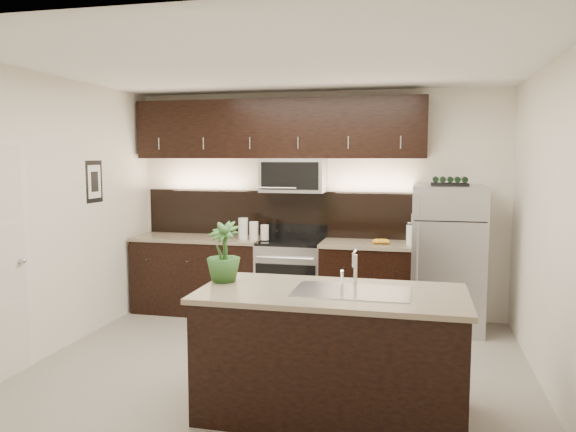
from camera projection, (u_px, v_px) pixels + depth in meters
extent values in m
plane|color=gray|center=(277.00, 371.00, 5.05)|extent=(4.50, 4.50, 0.00)
cube|color=silver|center=(317.00, 204.00, 6.84)|extent=(4.50, 0.02, 2.70)
cube|color=silver|center=(183.00, 265.00, 2.97)|extent=(4.50, 0.02, 2.70)
cube|color=silver|center=(51.00, 216.00, 5.41)|extent=(0.02, 4.00, 2.70)
cube|color=silver|center=(554.00, 230.00, 4.39)|extent=(0.02, 4.00, 2.70)
cube|color=white|center=(276.00, 65.00, 4.76)|extent=(4.50, 4.00, 0.02)
sphere|color=silver|center=(23.00, 261.00, 4.97)|extent=(0.06, 0.06, 0.06)
cube|color=black|center=(94.00, 182.00, 6.10)|extent=(0.01, 0.32, 0.46)
cube|color=white|center=(95.00, 182.00, 6.10)|extent=(0.00, 0.24, 0.36)
cube|color=black|center=(200.00, 276.00, 6.95)|extent=(1.57, 0.62, 0.90)
cube|color=black|center=(372.00, 285.00, 6.47)|extent=(1.16, 0.62, 0.90)
cube|color=#B2B2B7|center=(291.00, 280.00, 6.69)|extent=(0.76, 0.62, 0.90)
cube|color=black|center=(291.00, 242.00, 6.64)|extent=(0.76, 0.60, 0.03)
cube|color=tan|center=(199.00, 238.00, 6.90)|extent=(1.59, 0.65, 0.04)
cube|color=tan|center=(373.00, 244.00, 6.42)|extent=(1.18, 0.65, 0.04)
cube|color=black|center=(280.00, 214.00, 6.94)|extent=(3.49, 0.02, 0.56)
cube|color=#B2B2B7|center=(293.00, 175.00, 6.67)|extent=(0.76, 0.40, 0.40)
cube|color=black|center=(277.00, 129.00, 6.69)|extent=(3.49, 0.33, 0.70)
cube|color=black|center=(331.00, 355.00, 4.17)|extent=(1.90, 0.90, 0.90)
cube|color=tan|center=(332.00, 293.00, 4.12)|extent=(1.96, 0.96, 0.04)
cube|color=silver|center=(352.00, 291.00, 4.08)|extent=(0.84, 0.50, 0.01)
cylinder|color=silver|center=(355.00, 270.00, 4.28)|extent=(0.03, 0.03, 0.24)
cylinder|color=silver|center=(355.00, 252.00, 4.19)|extent=(0.02, 0.14, 0.02)
cylinder|color=silver|center=(353.00, 260.00, 4.13)|extent=(0.02, 0.02, 0.10)
cube|color=#B2B2B7|center=(447.00, 258.00, 6.19)|extent=(0.77, 0.70, 1.61)
cube|color=black|center=(450.00, 184.00, 6.11)|extent=(0.40, 0.25, 0.03)
cylinder|color=black|center=(435.00, 180.00, 6.14)|extent=(0.07, 0.23, 0.07)
cylinder|color=black|center=(443.00, 180.00, 6.12)|extent=(0.07, 0.23, 0.07)
cylinder|color=black|center=(450.00, 180.00, 6.10)|extent=(0.07, 0.23, 0.07)
cylinder|color=black|center=(457.00, 180.00, 6.08)|extent=(0.07, 0.23, 0.07)
cylinder|color=black|center=(464.00, 180.00, 6.07)|extent=(0.07, 0.23, 0.07)
imported|color=#2B5923|center=(224.00, 252.00, 4.40)|extent=(0.31, 0.31, 0.47)
cylinder|color=silver|center=(243.00, 228.00, 6.71)|extent=(0.12, 0.12, 0.25)
cylinder|color=silver|center=(254.00, 231.00, 6.67)|extent=(0.11, 0.11, 0.21)
cylinder|color=silver|center=(265.00, 232.00, 6.63)|extent=(0.10, 0.10, 0.18)
cylinder|color=silver|center=(411.00, 235.00, 6.27)|extent=(0.11, 0.11, 0.23)
cylinder|color=silver|center=(412.00, 224.00, 6.25)|extent=(0.12, 0.12, 0.02)
cylinder|color=silver|center=(412.00, 219.00, 6.25)|extent=(0.01, 0.01, 0.09)
ellipsoid|color=gold|center=(376.00, 241.00, 6.33)|extent=(0.22, 0.18, 0.06)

